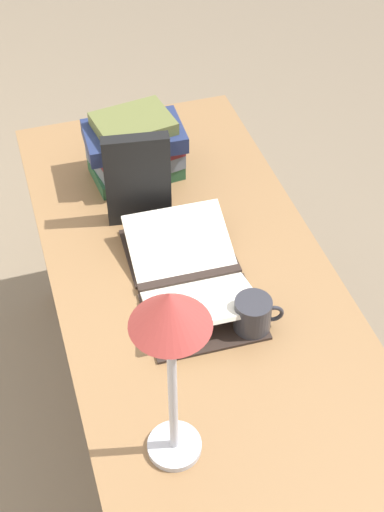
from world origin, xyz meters
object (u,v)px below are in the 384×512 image
at_px(book_standing_upright, 138,180).
at_px(reading_lamp, 171,332).
at_px(coffee_mug, 253,315).
at_px(open_book, 190,276).
at_px(book_stack_tall, 135,147).

relative_size(book_standing_upright, reading_lamp, 0.57).
bearing_deg(coffee_mug, book_standing_upright, 19.05).
bearing_deg(open_book, book_standing_upright, 14.52).
xyz_separation_m(book_standing_upright, coffee_mug, (-0.47, -0.16, -0.09)).
height_order(reading_lamp, coffee_mug, reading_lamp).
distance_m(open_book, book_standing_upright, 0.30).
relative_size(open_book, coffee_mug, 3.96).
bearing_deg(book_standing_upright, book_stack_tall, -2.82).
bearing_deg(coffee_mug, open_book, 27.55).
bearing_deg(book_stack_tall, coffee_mug, -169.55).
height_order(open_book, reading_lamp, reading_lamp).
distance_m(reading_lamp, coffee_mug, 0.50).
height_order(open_book, coffee_mug, coffee_mug).
xyz_separation_m(book_stack_tall, book_standing_upright, (-0.20, 0.04, 0.04)).
bearing_deg(book_standing_upright, open_book, -159.01).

